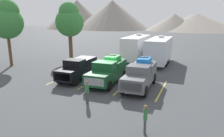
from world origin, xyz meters
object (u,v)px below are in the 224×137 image
(camper_trailer_a, at_px, (136,47))
(person_b, at_px, (145,118))
(pickup_truck_c, at_px, (141,74))
(pickup_truck_a, at_px, (78,68))
(person_a, at_px, (87,91))
(pickup_truck_b, at_px, (108,71))
(camper_trailer_b, at_px, (159,50))

(camper_trailer_a, distance_m, person_b, 19.23)
(pickup_truck_c, height_order, camper_trailer_a, camper_trailer_a)
(person_b, bearing_deg, camper_trailer_a, 107.61)
(pickup_truck_a, distance_m, person_a, 6.27)
(pickup_truck_b, distance_m, camper_trailer_a, 10.87)
(camper_trailer_b, distance_m, person_b, 17.70)
(pickup_truck_c, distance_m, camper_trailer_a, 11.65)
(person_b, bearing_deg, pickup_truck_b, 126.10)
(camper_trailer_a, height_order, camper_trailer_b, camper_trailer_a)
(pickup_truck_b, distance_m, person_a, 5.12)
(person_a, bearing_deg, camper_trailer_a, 93.52)
(pickup_truck_a, distance_m, camper_trailer_a, 11.35)
(pickup_truck_b, distance_m, camper_trailer_b, 10.50)
(camper_trailer_a, bearing_deg, person_b, -72.39)
(pickup_truck_c, xyz_separation_m, camper_trailer_b, (-0.24, 10.25, 0.75))
(pickup_truck_b, relative_size, person_a, 3.41)
(camper_trailer_a, xyz_separation_m, person_b, (5.81, -18.30, -1.06))
(pickup_truck_c, relative_size, person_a, 3.44)
(pickup_truck_a, bearing_deg, person_a, -52.33)
(pickup_truck_c, relative_size, camper_trailer_a, 0.65)
(pickup_truck_c, bearing_deg, pickup_truck_a, 179.13)
(pickup_truck_a, distance_m, person_b, 11.36)
(camper_trailer_b, bearing_deg, person_b, -82.00)
(camper_trailer_a, bearing_deg, camper_trailer_b, -13.44)
(pickup_truck_c, bearing_deg, camper_trailer_a, 108.02)
(camper_trailer_a, bearing_deg, person_a, -86.48)
(pickup_truck_b, height_order, person_b, pickup_truck_b)
(pickup_truck_a, xyz_separation_m, pickup_truck_c, (6.44, -0.10, 0.09))
(pickup_truck_a, bearing_deg, camper_trailer_a, 75.42)
(pickup_truck_c, xyz_separation_m, person_a, (-2.61, -4.86, -0.26))
(pickup_truck_c, relative_size, camper_trailer_b, 0.63)
(pickup_truck_a, height_order, person_a, pickup_truck_a)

